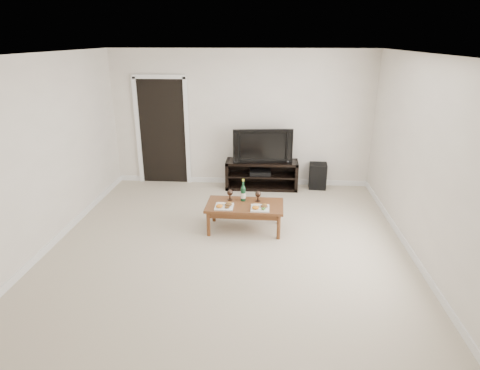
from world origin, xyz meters
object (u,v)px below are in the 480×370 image
(media_console, at_px, (262,175))
(television, at_px, (262,145))
(subwoofer, at_px, (318,176))
(coffee_table, at_px, (245,217))

(media_console, bearing_deg, television, 0.00)
(subwoofer, bearing_deg, television, -171.58)
(media_console, distance_m, coffee_table, 1.85)
(media_console, distance_m, television, 0.60)
(television, bearing_deg, media_console, 173.63)
(subwoofer, height_order, coffee_table, subwoofer)
(television, bearing_deg, coffee_table, -103.24)
(television, height_order, coffee_table, television)
(coffee_table, bearing_deg, television, 83.13)
(media_console, relative_size, television, 1.24)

